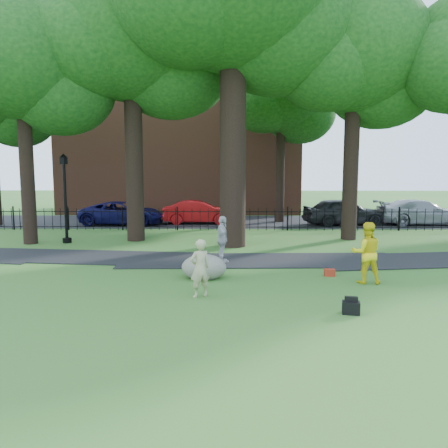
{
  "coord_description": "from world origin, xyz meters",
  "views": [
    {
      "loc": [
        -0.06,
        -11.55,
        3.23
      ],
      "look_at": [
        -0.29,
        2.0,
        1.57
      ],
      "focal_mm": 35.0,
      "sensor_mm": 36.0,
      "label": 1
    }
  ],
  "objects_px": {
    "boulder": "(204,265)",
    "lamppost": "(65,199)",
    "woman": "(200,268)",
    "red_sedan": "(199,212)",
    "man": "(366,253)"
  },
  "relations": [
    {
      "from": "man",
      "to": "lamppost",
      "type": "relative_size",
      "value": 0.45
    },
    {
      "from": "boulder",
      "to": "lamppost",
      "type": "height_order",
      "value": "lamppost"
    },
    {
      "from": "lamppost",
      "to": "red_sedan",
      "type": "bearing_deg",
      "value": 70.87
    },
    {
      "from": "man",
      "to": "lamppost",
      "type": "distance_m",
      "value": 13.28
    },
    {
      "from": "woman",
      "to": "lamppost",
      "type": "height_order",
      "value": "lamppost"
    },
    {
      "from": "woman",
      "to": "lamppost",
      "type": "bearing_deg",
      "value": -80.2
    },
    {
      "from": "boulder",
      "to": "lamppost",
      "type": "bearing_deg",
      "value": 135.67
    },
    {
      "from": "man",
      "to": "red_sedan",
      "type": "xyz_separation_m",
      "value": [
        -5.86,
        14.04,
        -0.17
      ]
    },
    {
      "from": "lamppost",
      "to": "woman",
      "type": "bearing_deg",
      "value": -33.59
    },
    {
      "from": "woman",
      "to": "boulder",
      "type": "distance_m",
      "value": 1.98
    },
    {
      "from": "woman",
      "to": "boulder",
      "type": "bearing_deg",
      "value": -117.82
    },
    {
      "from": "woman",
      "to": "boulder",
      "type": "height_order",
      "value": "woman"
    },
    {
      "from": "man",
      "to": "boulder",
      "type": "relative_size",
      "value": 1.32
    },
    {
      "from": "man",
      "to": "boulder",
      "type": "xyz_separation_m",
      "value": [
        -4.7,
        0.48,
        -0.49
      ]
    },
    {
      "from": "woman",
      "to": "man",
      "type": "bearing_deg",
      "value": 169.03
    }
  ]
}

